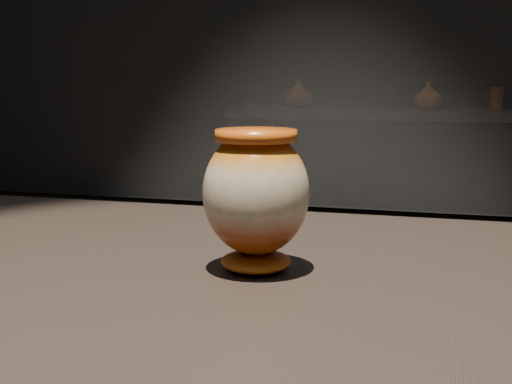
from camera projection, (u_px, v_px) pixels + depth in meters
main_vase at (256, 195)px, 0.83m from camera, size 0.14×0.14×0.17m
back_shelf at (393, 152)px, 4.41m from camera, size 2.00×0.60×0.90m
back_vase_left at (298, 94)px, 4.46m from camera, size 0.24×0.24×0.18m
back_vase_mid at (428, 96)px, 4.30m from camera, size 0.18×0.18×0.17m
back_vase_right at (496, 99)px, 4.22m from camera, size 0.08×0.08×0.14m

